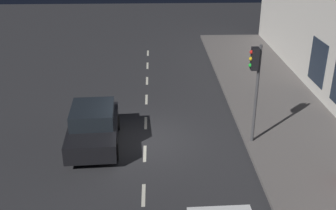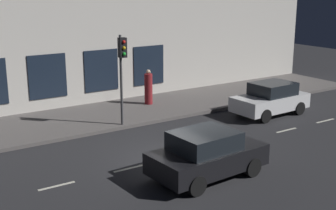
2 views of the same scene
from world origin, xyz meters
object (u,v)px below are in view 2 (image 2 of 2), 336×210
at_px(traffic_light, 122,61).
at_px(pedestrian_0, 148,88).
at_px(parked_car_0, 271,99).
at_px(parked_car_1, 207,154).

xyz_separation_m(traffic_light, pedestrian_0, (2.60, -2.85, -2.05)).
relative_size(parked_car_0, parked_car_1, 0.97).
bearing_deg(pedestrian_0, parked_car_1, 51.79).
height_order(traffic_light, parked_car_1, traffic_light).
bearing_deg(parked_car_1, traffic_light, 174.76).
distance_m(parked_car_0, parked_car_1, 8.37).
distance_m(traffic_light, parked_car_1, 6.57).
xyz_separation_m(parked_car_0, parked_car_1, (-4.22, 7.23, 0.00)).
relative_size(traffic_light, pedestrian_0, 2.19).
bearing_deg(traffic_light, parked_car_1, 178.06).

